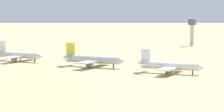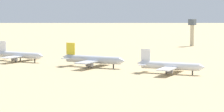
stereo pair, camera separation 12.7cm
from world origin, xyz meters
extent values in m
plane|color=tan|center=(0.00, 0.00, 0.00)|extent=(4000.00, 4000.00, 0.00)
pyramid|color=slate|center=(-484.37, 1094.72, 38.24)|extent=(455.03, 385.50, 76.48)
cylinder|color=silver|center=(-55.09, 11.14, 4.06)|extent=(31.13, 6.50, 3.86)
cone|color=silver|center=(-38.34, 12.58, 4.06)|extent=(3.20, 3.91, 3.67)
cube|color=white|center=(-68.56, 9.98, 9.13)|extent=(5.05, 0.91, 6.28)
cube|color=silver|center=(-68.89, 13.83, 4.44)|extent=(3.64, 6.81, 0.35)
cube|color=silver|center=(-54.12, 11.22, 3.48)|extent=(9.19, 31.36, 0.54)
cylinder|color=slate|center=(-53.78, 18.52, 2.12)|extent=(3.65, 2.42, 2.12)
cylinder|color=slate|center=(-52.54, 4.09, 2.12)|extent=(3.65, 2.42, 2.12)
cylinder|color=black|center=(-43.38, 12.15, 1.06)|extent=(0.68, 0.68, 2.12)
cylinder|color=black|center=(-56.73, 13.33, 1.06)|extent=(0.68, 0.68, 2.12)
cylinder|color=black|center=(-56.33, 8.71, 1.06)|extent=(0.68, 0.68, 2.12)
cylinder|color=silver|center=(0.25, 13.00, 4.41)|extent=(33.88, 8.74, 4.20)
cone|color=silver|center=(18.36, 15.49, 4.41)|extent=(3.67, 4.38, 3.99)
cone|color=silver|center=(-17.87, 10.52, 5.04)|extent=(4.65, 4.11, 3.57)
cube|color=yellow|center=(-14.33, 11.00, 9.93)|extent=(5.48, 1.26, 6.83)
cube|color=silver|center=(-14.90, 15.17, 4.83)|extent=(4.30, 7.54, 0.38)
cube|color=silver|center=(-13.76, 6.84, 4.83)|extent=(4.30, 7.54, 0.38)
cube|color=silver|center=(1.29, 13.15, 3.78)|extent=(11.65, 34.28, 0.59)
cylinder|color=slate|center=(1.26, 21.10, 2.31)|extent=(4.06, 2.80, 2.31)
cylinder|color=slate|center=(3.40, 5.48, 2.31)|extent=(4.06, 2.80, 2.31)
cylinder|color=black|center=(12.90, 14.74, 1.16)|extent=(0.74, 0.74, 2.31)
cylinder|color=black|center=(-1.66, 15.29, 1.16)|extent=(0.74, 0.74, 2.31)
cylinder|color=black|center=(-0.97, 10.29, 1.16)|extent=(0.74, 0.74, 2.31)
cylinder|color=white|center=(49.18, 13.10, 4.03)|extent=(30.93, 9.21, 3.84)
cone|color=white|center=(65.63, 16.05, 4.03)|extent=(3.48, 4.10, 3.65)
cone|color=white|center=(32.73, 10.15, 4.61)|extent=(4.36, 3.89, 3.27)
cube|color=white|center=(35.95, 10.72, 9.08)|extent=(5.00, 1.35, 6.24)
cube|color=white|center=(35.27, 14.50, 4.42)|extent=(4.18, 6.97, 0.35)
cube|color=white|center=(36.63, 6.94, 4.42)|extent=(4.18, 6.97, 0.35)
cube|color=white|center=(50.13, 13.27, 3.46)|extent=(11.85, 31.40, 0.54)
cylinder|color=slate|center=(49.80, 20.52, 2.11)|extent=(3.78, 2.69, 2.11)
cylinder|color=slate|center=(52.34, 6.35, 2.11)|extent=(3.78, 2.69, 2.11)
cylinder|color=black|center=(60.68, 15.16, 1.06)|extent=(0.67, 0.67, 2.11)
cylinder|color=black|center=(47.36, 15.11, 1.06)|extent=(0.67, 0.67, 2.11)
cylinder|color=black|center=(48.17, 10.57, 1.06)|extent=(0.67, 0.67, 2.11)
cylinder|color=#C6B793|center=(-21.26, 182.05, 8.93)|extent=(3.20, 3.20, 17.85)
cube|color=#4C5660|center=(-21.26, 182.05, 20.37)|extent=(5.20, 5.20, 5.04)
camera|label=1|loc=(175.76, -222.16, 35.11)|focal=84.29mm
camera|label=2|loc=(175.86, -222.08, 35.11)|focal=84.29mm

